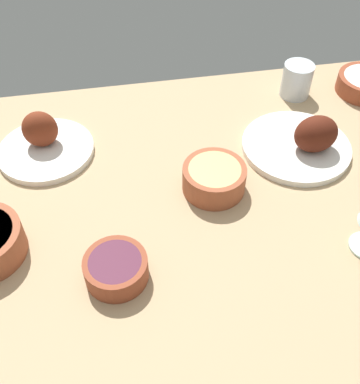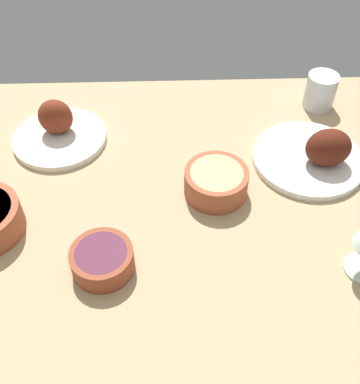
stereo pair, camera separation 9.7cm
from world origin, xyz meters
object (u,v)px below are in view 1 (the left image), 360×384
plate_center_main (304,142)px  bowl_pasta (214,178)px  plate_near_viewer (44,143)px  water_tumbler (297,80)px  bowl_onions (116,268)px

plate_center_main → bowl_pasta: plate_center_main is taller
plate_center_main → bowl_pasta: 24.94cm
plate_near_viewer → water_tumbler: size_ratio=2.47×
plate_near_viewer → bowl_pasta: bearing=152.5°
bowl_pasta → plate_center_main: bearing=-160.6°
plate_near_viewer → bowl_pasta: 41.13cm
plate_center_main → bowl_onions: bearing=30.4°
plate_near_viewer → bowl_pasta: plate_near_viewer is taller
bowl_onions → water_tumbler: (-52.45, -49.28, 1.88)cm
bowl_onions → bowl_pasta: bearing=-140.4°
plate_near_viewer → bowl_pasta: (-36.47, 19.02, 0.59)cm
bowl_onions → plate_center_main: bearing=-149.6°
bowl_pasta → plate_near_viewer: bearing=-27.5°
plate_center_main → plate_near_viewer: (59.99, -10.75, -0.12)cm
plate_near_viewer → bowl_onions: 40.27cm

